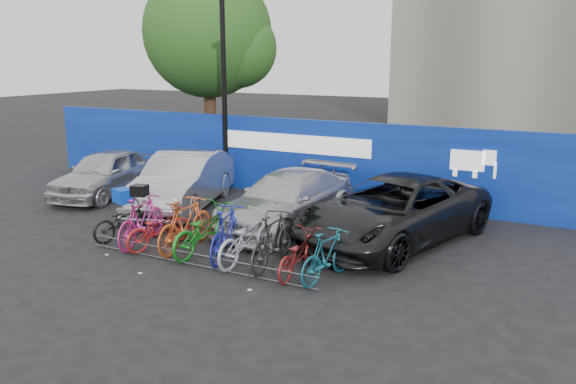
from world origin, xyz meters
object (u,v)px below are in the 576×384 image
Objects in this scene: bike_rack at (196,260)px; bike_3 at (186,224)px; bike_9 at (327,255)px; bike_5 at (226,233)px; car_1 at (183,181)px; car_3 at (394,211)px; lamppost at (224,89)px; car_2 at (287,200)px; car_0 at (106,173)px; bike_6 at (247,238)px; bike_7 at (273,240)px; bike_1 at (141,220)px; bike_4 at (204,230)px; bike_8 at (298,254)px; bike_0 at (125,220)px; tree at (213,36)px; bike_2 at (159,228)px.

bike_rack is 2.83× the size of bike_3.
bike_5 is at bearing 9.01° from bike_9.
car_3 is at bearing -18.79° from car_1.
car_1 is at bearing -88.68° from lamppost.
car_2 is 2.92m from bike_3.
bike_6 is at bearing -33.69° from car_0.
lamppost is 7.50m from bike_7.
car_3 is at bearing -160.30° from bike_1.
bike_4 reaches higher than bike_6.
bike_8 is at bearing -52.92° from car_2.
bike_4 is 1.09× the size of bike_5.
car_0 is 4.73m from bike_0.
car_3 is 2.77× the size of bike_3.
bike_rack is 4.90m from car_1.
car_3 is 3.25× the size of bike_9.
lamppost reaches higher than bike_0.
bike_7 is (1.13, 0.01, 0.01)m from bike_5.
bike_0 is at bearing -14.76° from bike_5.
bike_1 reaches higher than bike_9.
bike_8 is at bearing -45.71° from lamppost.
bike_rack is 1.33× the size of car_0.
tree is at bearing -68.23° from bike_5.
bike_0 is 1.81m from bike_3.
tree reaches higher than bike_1.
tree is at bearing 140.35° from car_2.
bike_6 is at bearing -113.38° from car_3.
tree reaches higher than car_1.
car_3 is 3.59m from bike_6.
car_3 is 3.96m from bike_5.
bike_9 is (3.54, -0.18, -0.09)m from bike_3.
car_3 is at bearing -126.37° from bike_6.
car_1 reaches higher than bike_5.
bike_1 is at bearing 0.01° from bike_8.
bike_3 reaches higher than bike_rack.
bike_2 is 1.03× the size of bike_8.
car_1 is 2.48× the size of bike_7.
car_3 reaches higher than bike_1.
car_0 is at bearing -144.59° from lamppost.
bike_1 is 0.96× the size of bike_6.
car_3 is at bearing 6.08° from car_2.
bike_2 is 0.67m from bike_3.
bike_9 is at bearing -178.32° from bike_8.
bike_8 is (-1.05, -2.88, -0.32)m from car_3.
bike_3 is at bearing -65.72° from lamppost.
car_3 is 2.70× the size of bike_6.
car_0 is 2.48× the size of bike_0.
bike_7 is at bearing -11.62° from bike_8.
bike_3 is at bearing -4.81° from bike_7.
bike_6 is at bearing -53.51° from car_1.
bike_3 is (-1.18, -2.67, -0.10)m from car_2.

